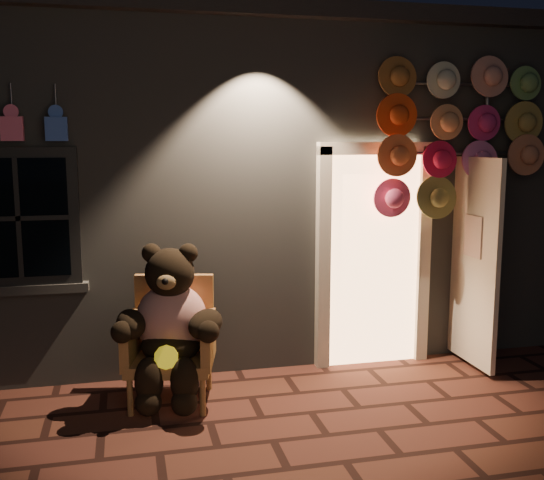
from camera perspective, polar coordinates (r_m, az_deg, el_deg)
name	(u,v)px	position (r m, az deg, el deg)	size (l,w,h in m)	color
ground	(273,441)	(4.94, 0.14, -17.58)	(60.00, 60.00, 0.00)	#4D251D
shop_building	(204,177)	(8.37, -6.16, 5.65)	(7.30, 5.95, 3.51)	slate
wicker_armchair	(172,340)	(5.56, -8.97, -8.82)	(0.83, 0.78, 1.05)	#AD6E43
teddy_bear	(170,325)	(5.38, -9.11, -7.49)	(0.94, 0.82, 1.33)	#A91F12
hat_rack	(458,132)	(6.39, 16.29, 9.27)	(1.69, 0.22, 2.98)	#59595E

